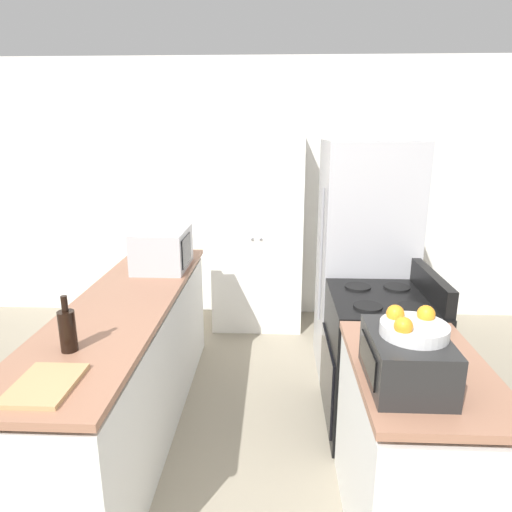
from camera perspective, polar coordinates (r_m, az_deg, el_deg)
wall_back at (r=4.72m, az=0.83°, el=8.00°), size 7.00×0.06×2.60m
counter_left at (r=3.13m, az=-15.54°, el=-13.30°), size 0.60×2.45×0.91m
counter_right at (r=2.46m, az=18.94°, el=-22.49°), size 0.60×0.95×0.91m
pantry_cabinet at (r=4.46m, az=0.18°, el=3.08°), size 0.86×0.58×1.92m
stove at (r=3.15m, az=15.01°, el=-12.61°), size 0.66×0.72×1.07m
refrigerator at (r=3.67m, az=13.33°, el=-0.64°), size 0.70×0.72×1.85m
microwave at (r=3.49m, az=-11.62°, el=0.89°), size 0.38×0.50×0.29m
wine_bottle at (r=2.33m, az=-22.49°, el=-8.52°), size 0.08×0.08×0.28m
toaster_oven at (r=2.00m, az=18.24°, el=-12.18°), size 0.31×0.42×0.22m
fruit_bowl at (r=1.95m, az=19.00°, el=-8.35°), size 0.27×0.27×0.10m
cutting_board at (r=2.11m, az=-24.90°, el=-14.39°), size 0.24×0.33×0.02m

